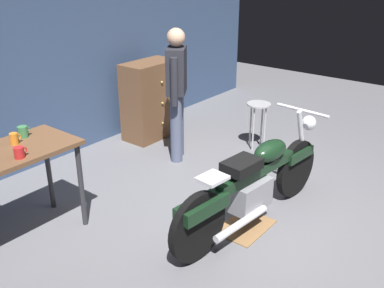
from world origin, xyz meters
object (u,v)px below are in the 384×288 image
(person_standing, at_px, (177,89))
(mug_green_speckled, at_px, (23,132))
(mug_orange_travel, at_px, (14,139))
(shop_stool, at_px, (258,113))
(mug_red_diner, at_px, (19,152))
(motorcycle, at_px, (255,182))
(wooden_dresser, at_px, (150,100))

(person_standing, height_order, mug_green_speckled, person_standing)
(mug_green_speckled, distance_m, mug_orange_travel, 0.17)
(person_standing, relative_size, shop_stool, 2.61)
(mug_green_speckled, relative_size, mug_red_diner, 1.06)
(mug_orange_travel, relative_size, mug_red_diner, 0.90)
(mug_orange_travel, bearing_deg, mug_green_speckled, 31.84)
(person_standing, height_order, mug_red_diner, person_standing)
(motorcycle, distance_m, wooden_dresser, 2.58)
(motorcycle, distance_m, mug_orange_travel, 2.24)
(mug_red_diner, bearing_deg, wooden_dresser, 21.27)
(person_standing, xyz_separation_m, shop_stool, (0.92, -0.65, -0.43))
(mug_green_speckled, height_order, mug_red_diner, mug_green_speckled)
(wooden_dresser, relative_size, mug_orange_travel, 10.35)
(person_standing, distance_m, mug_orange_travel, 2.16)
(shop_stool, height_order, mug_green_speckled, mug_green_speckled)
(wooden_dresser, xyz_separation_m, mug_red_diner, (-2.63, -1.02, 0.40))
(wooden_dresser, bearing_deg, mug_green_speckled, -164.76)
(motorcycle, xyz_separation_m, mug_red_diner, (-1.59, 1.33, 0.50))
(wooden_dresser, xyz_separation_m, mug_green_speckled, (-2.36, -0.64, 0.40))
(wooden_dresser, bearing_deg, mug_red_diner, -158.73)
(person_standing, bearing_deg, wooden_dresser, -146.89)
(shop_stool, bearing_deg, wooden_dresser, 112.20)
(motorcycle, relative_size, mug_orange_travel, 20.58)
(motorcycle, xyz_separation_m, wooden_dresser, (1.04, 2.35, 0.10))
(motorcycle, height_order, mug_orange_travel, mug_orange_travel)
(shop_stool, bearing_deg, mug_red_diner, 172.80)
(person_standing, distance_m, wooden_dresser, 0.93)
(mug_orange_travel, bearing_deg, motorcycle, -48.08)
(mug_green_speckled, bearing_deg, mug_red_diner, -125.64)
(wooden_dresser, relative_size, mug_red_diner, 9.36)
(motorcycle, xyz_separation_m, person_standing, (0.71, 1.57, 0.48))
(mug_orange_travel, height_order, mug_red_diner, mug_orange_travel)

